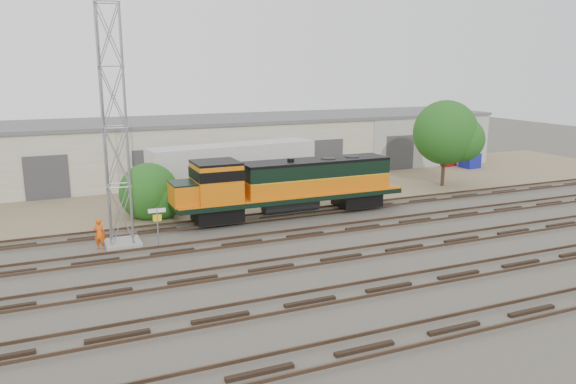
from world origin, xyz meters
name	(u,v)px	position (x,y,z in m)	size (l,w,h in m)	color
ground	(316,243)	(0.00, 0.00, 0.00)	(140.00, 140.00, 0.00)	#47423A
dirt_strip	(235,191)	(0.00, 15.00, 0.01)	(80.00, 16.00, 0.02)	#726047
tracks	(341,257)	(0.00, -3.00, 0.08)	(80.00, 20.40, 0.28)	black
warehouse	(208,147)	(0.04, 22.98, 2.65)	(58.40, 10.40, 5.30)	beige
locomotive	(287,185)	(0.75, 6.00, 2.23)	(16.03, 2.81, 3.85)	black
signal_tower	(115,132)	(-10.28, 4.19, 6.47)	(1.96, 1.96, 13.24)	gray
sign_post	(157,220)	(-8.53, 2.65, 1.64)	(0.96, 0.10, 2.34)	gray
worker	(99,234)	(-11.54, 3.84, 0.88)	(0.64, 0.42, 1.75)	#F1540D
semi_trailer	(237,163)	(-0.21, 13.57, 2.57)	(13.50, 4.16, 4.09)	silver
dumpster_blue	(470,160)	(25.17, 16.02, 0.75)	(1.60, 1.50, 1.50)	navy
dumpster_red	(447,159)	(23.77, 17.91, 0.70)	(1.50, 1.40, 1.40)	maroon
tree_mid	(152,194)	(-7.57, 9.47, 1.63)	(4.13, 3.93, 3.93)	#382619
tree_east	(450,134)	(17.23, 9.80, 4.44)	(5.65, 5.38, 7.27)	#382619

